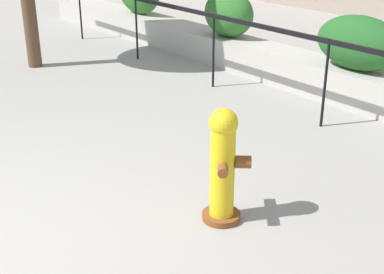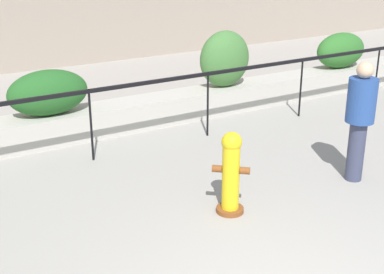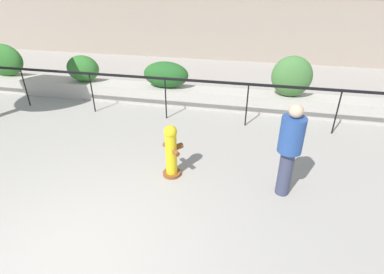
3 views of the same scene
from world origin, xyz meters
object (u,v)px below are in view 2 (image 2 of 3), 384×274
(hedge_bush_4, at_px, (341,50))
(pedestrian, at_px, (360,114))
(fire_hydrant, at_px, (231,172))
(hedge_bush_3, at_px, (225,59))
(hedge_bush_2, at_px, (48,93))

(hedge_bush_4, bearing_deg, pedestrian, -133.14)
(fire_hydrant, xyz_separation_m, pedestrian, (2.09, -0.12, 0.44))
(hedge_bush_3, distance_m, hedge_bush_4, 3.21)
(hedge_bush_2, relative_size, hedge_bush_3, 1.22)
(hedge_bush_3, bearing_deg, hedge_bush_2, 180.00)
(hedge_bush_4, height_order, pedestrian, pedestrian)
(hedge_bush_2, bearing_deg, pedestrian, -48.96)
(hedge_bush_3, bearing_deg, hedge_bush_4, 0.00)
(hedge_bush_4, bearing_deg, fire_hydrant, -147.11)
(pedestrian, bearing_deg, hedge_bush_3, 85.47)
(hedge_bush_4, xyz_separation_m, fire_hydrant, (-5.60, -3.62, -0.35))
(fire_hydrant, bearing_deg, hedge_bush_2, 107.80)
(hedge_bush_4, relative_size, fire_hydrant, 1.22)
(hedge_bush_2, height_order, hedge_bush_4, hedge_bush_4)
(hedge_bush_2, distance_m, pedestrian, 4.96)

